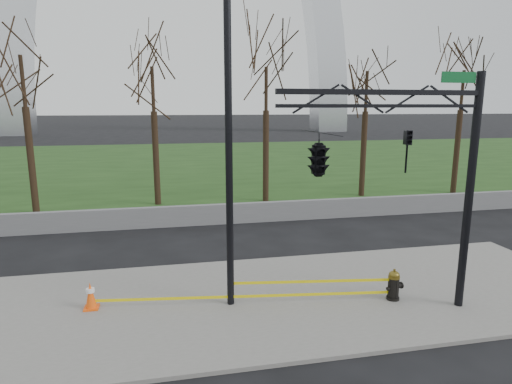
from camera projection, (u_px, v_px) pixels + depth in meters
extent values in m
plane|color=black|center=(284.00, 299.00, 11.73)|extent=(500.00, 500.00, 0.00)
cube|color=slate|center=(284.00, 298.00, 11.72)|extent=(18.00, 6.00, 0.10)
cube|color=#1C3915|center=(200.00, 162.00, 40.53)|extent=(120.00, 40.00, 0.06)
cube|color=#59595B|center=(237.00, 213.00, 19.33)|extent=(60.00, 0.30, 0.90)
cylinder|color=black|center=(393.00, 298.00, 11.51)|extent=(0.35, 0.35, 0.06)
cylinder|color=black|center=(393.00, 288.00, 11.46)|extent=(0.26, 0.26, 0.61)
cylinder|color=black|center=(400.00, 285.00, 11.53)|extent=(0.23, 0.20, 0.16)
cylinder|color=black|center=(389.00, 289.00, 11.40)|extent=(0.12, 0.12, 0.10)
cylinder|color=brown|center=(394.00, 277.00, 11.40)|extent=(0.31, 0.31, 0.06)
ellipsoid|color=brown|center=(394.00, 275.00, 11.38)|extent=(0.29, 0.29, 0.21)
cylinder|color=brown|center=(394.00, 270.00, 11.36)|extent=(0.06, 0.06, 0.08)
cube|color=#F9520D|center=(92.00, 308.00, 10.99)|extent=(0.37, 0.37, 0.04)
cone|color=#F9520D|center=(91.00, 295.00, 10.92)|extent=(0.28, 0.28, 0.67)
cylinder|color=white|center=(90.00, 290.00, 10.89)|extent=(0.21, 0.21, 0.10)
cylinder|color=black|center=(229.00, 156.00, 10.50)|extent=(0.18, 0.18, 8.00)
cylinder|color=black|center=(469.00, 196.00, 10.61)|extent=(0.20, 0.20, 6.00)
cube|color=black|center=(384.00, 92.00, 9.57)|extent=(5.00, 0.25, 0.12)
cube|color=black|center=(383.00, 106.00, 9.62)|extent=(5.00, 0.21, 0.08)
cube|color=#0C5926|center=(459.00, 77.00, 9.92)|extent=(0.90, 0.06, 0.25)
imported|color=black|center=(407.00, 152.00, 9.99)|extent=(0.17, 0.20, 1.00)
imported|color=black|center=(319.00, 154.00, 9.50)|extent=(0.59, 2.50, 1.00)
cube|color=yellow|center=(313.00, 281.00, 11.28)|extent=(4.31, 0.63, 0.08)
cube|color=yellow|center=(246.00, 296.00, 11.22)|extent=(7.85, 1.07, 0.08)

